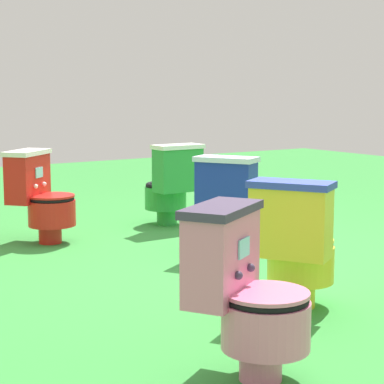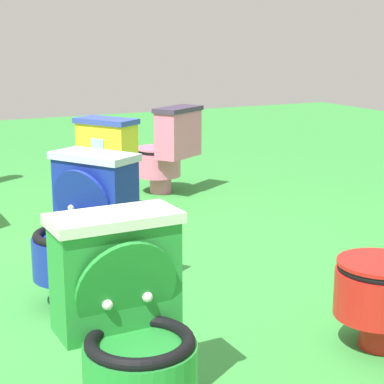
# 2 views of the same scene
# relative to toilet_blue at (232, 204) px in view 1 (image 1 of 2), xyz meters

# --- Properties ---
(ground) EXTENTS (14.00, 14.00, 0.00)m
(ground) POSITION_rel_toilet_blue_xyz_m (-0.32, 0.14, -0.37)
(ground) COLOR green
(toilet_blue) EXTENTS (0.60, 0.63, 0.73)m
(toilet_blue) POSITION_rel_toilet_blue_xyz_m (0.00, 0.00, 0.00)
(toilet_blue) COLOR #192D9E
(toilet_blue) RESTS_ON ground
(toilet_red) EXTENTS (0.64, 0.63, 0.73)m
(toilet_red) POSITION_rel_toilet_blue_xyz_m (1.15, 1.00, -0.00)
(toilet_red) COLOR red
(toilet_red) RESTS_ON ground
(toilet_yellow) EXTENTS (0.60, 0.63, 0.73)m
(toilet_yellow) POSITION_rel_toilet_blue_xyz_m (-1.27, 0.51, -0.00)
(toilet_yellow) COLOR yellow
(toilet_yellow) RESTS_ON ground
(toilet_green) EXTENTS (0.50, 0.44, 0.73)m
(toilet_green) POSITION_rel_toilet_blue_xyz_m (1.17, -0.22, 0.00)
(toilet_green) COLOR green
(toilet_green) RESTS_ON ground
(toilet_pink) EXTENTS (0.63, 0.60, 0.73)m
(toilet_pink) POSITION_rel_toilet_blue_xyz_m (-1.84, 1.31, -0.00)
(toilet_pink) COLOR pink
(toilet_pink) RESTS_ON ground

